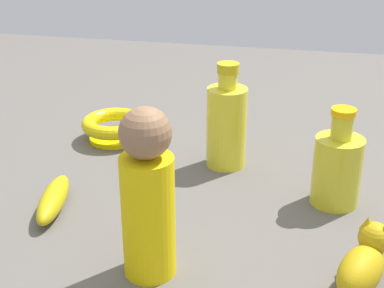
% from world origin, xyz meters
% --- Properties ---
extents(ground, '(2.00, 2.00, 0.00)m').
position_xyz_m(ground, '(0.00, 0.00, 0.00)').
color(ground, '#5B5651').
extents(cat_figurine, '(0.13, 0.09, 0.08)m').
position_xyz_m(cat_figurine, '(0.23, 0.28, 0.04)').
color(cat_figurine, '#B7930F').
rests_on(cat_figurine, ground).
extents(bottle_tall, '(0.08, 0.08, 0.20)m').
position_xyz_m(bottle_tall, '(-0.09, 0.05, 0.08)').
color(bottle_tall, yellow).
rests_on(bottle_tall, ground).
extents(bangle, '(0.08, 0.08, 0.02)m').
position_xyz_m(bangle, '(-0.15, 0.26, 0.01)').
color(bangle, '#BA9311').
rests_on(bangle, ground).
extents(person_figure_adult, '(0.10, 0.10, 0.24)m').
position_xyz_m(person_figure_adult, '(0.27, 0.00, 0.12)').
color(person_figure_adult, yellow).
rests_on(person_figure_adult, ground).
extents(bottle_short, '(0.08, 0.08, 0.17)m').
position_xyz_m(bottle_short, '(0.02, 0.25, 0.07)').
color(bottle_short, gold).
rests_on(bottle_short, ground).
extents(banana, '(0.16, 0.07, 0.04)m').
position_xyz_m(banana, '(0.14, -0.20, 0.02)').
color(banana, '#B2A10F').
rests_on(banana, ground).
extents(bowl, '(0.14, 0.14, 0.05)m').
position_xyz_m(bowl, '(-0.15, -0.20, 0.03)').
color(bowl, yellow).
rests_on(bowl, ground).
extents(nail_polish_jar, '(0.03, 0.03, 0.04)m').
position_xyz_m(nail_polish_jar, '(-0.03, -0.09, 0.02)').
color(nail_polish_jar, '#355F2B').
rests_on(nail_polish_jar, ground).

